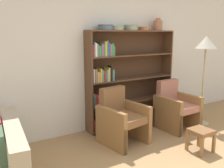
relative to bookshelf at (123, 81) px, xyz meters
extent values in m
cube|color=silver|center=(-0.15, 0.17, 0.48)|extent=(12.00, 0.06, 2.75)
cube|color=brown|center=(-0.73, -0.02, 0.03)|extent=(0.02, 0.30, 1.86)
cube|color=brown|center=(1.11, -0.02, 0.03)|extent=(0.02, 0.30, 1.86)
cube|color=brown|center=(0.19, -0.02, 0.94)|extent=(1.82, 0.30, 0.02)
cube|color=brown|center=(0.19, -0.02, -0.89)|extent=(1.82, 0.30, 0.03)
cube|color=#492F1E|center=(0.19, 0.13, 0.03)|extent=(1.82, 0.01, 1.86)
cube|color=red|center=(-0.69, -0.07, -0.74)|extent=(0.02, 0.15, 0.26)
cube|color=#4C756B|center=(-0.66, -0.08, -0.77)|extent=(0.03, 0.13, 0.21)
cube|color=black|center=(-0.62, -0.06, -0.76)|extent=(0.02, 0.18, 0.22)
cube|color=#669EB2|center=(-0.58, -0.08, -0.75)|extent=(0.04, 0.14, 0.25)
cube|color=#4C756B|center=(-0.55, -0.06, -0.78)|extent=(0.02, 0.17, 0.18)
cube|color=#388C47|center=(-0.51, -0.06, -0.74)|extent=(0.04, 0.17, 0.27)
cube|color=#388C47|center=(-0.46, -0.05, -0.79)|extent=(0.03, 0.19, 0.18)
cube|color=#4C756B|center=(-0.42, -0.08, -0.74)|extent=(0.04, 0.14, 0.27)
cube|color=orange|center=(-0.38, -0.06, -0.76)|extent=(0.03, 0.17, 0.22)
cube|color=white|center=(-0.35, -0.05, -0.76)|extent=(0.02, 0.19, 0.22)
cube|color=gold|center=(-0.33, -0.05, -0.75)|extent=(0.02, 0.19, 0.25)
cube|color=#7F6B4C|center=(-0.30, -0.05, -0.74)|extent=(0.02, 0.18, 0.27)
cube|color=black|center=(-0.27, -0.07, -0.75)|extent=(0.02, 0.15, 0.24)
cube|color=orange|center=(-0.24, -0.05, -0.76)|extent=(0.03, 0.19, 0.23)
cube|color=brown|center=(0.19, -0.02, -0.41)|extent=(1.82, 0.30, 0.02)
cube|color=#4C756B|center=(-0.68, -0.06, -0.28)|extent=(0.04, 0.17, 0.24)
cube|color=red|center=(-0.63, -0.05, -0.28)|extent=(0.04, 0.19, 0.24)
cube|color=white|center=(-0.58, -0.06, -0.30)|extent=(0.04, 0.17, 0.20)
cube|color=#7F6B4C|center=(-0.54, -0.07, -0.26)|extent=(0.02, 0.16, 0.27)
cube|color=#669EB2|center=(-0.51, -0.08, -0.27)|extent=(0.04, 0.14, 0.26)
cube|color=#4C756B|center=(-0.47, -0.07, -0.27)|extent=(0.03, 0.16, 0.25)
cube|color=#4C756B|center=(-0.43, -0.07, -0.28)|extent=(0.04, 0.15, 0.23)
cube|color=gold|center=(-0.39, -0.08, -0.28)|extent=(0.02, 0.14, 0.23)
cube|color=#334CB2|center=(-0.36, -0.07, -0.27)|extent=(0.03, 0.15, 0.25)
cube|color=black|center=(-0.33, -0.08, -0.31)|extent=(0.02, 0.13, 0.17)
cube|color=brown|center=(0.19, -0.02, 0.04)|extent=(1.82, 0.30, 0.02)
cube|color=#B2A899|center=(-0.68, -0.06, 0.17)|extent=(0.03, 0.18, 0.24)
cube|color=#7F6B4C|center=(-0.64, -0.08, 0.17)|extent=(0.04, 0.14, 0.23)
cube|color=#B2A899|center=(-0.61, -0.08, 0.15)|extent=(0.02, 0.13, 0.19)
cube|color=orange|center=(-0.58, -0.08, 0.14)|extent=(0.04, 0.14, 0.18)
cube|color=gold|center=(-0.54, -0.06, 0.17)|extent=(0.02, 0.17, 0.24)
cube|color=#4C756B|center=(-0.51, -0.05, 0.16)|extent=(0.04, 0.19, 0.21)
cube|color=red|center=(-0.46, -0.05, 0.15)|extent=(0.03, 0.20, 0.19)
cube|color=#4C756B|center=(-0.43, -0.05, 0.16)|extent=(0.03, 0.19, 0.21)
cube|color=#B2A899|center=(-0.40, -0.07, 0.16)|extent=(0.02, 0.16, 0.21)
cube|color=gold|center=(-0.38, -0.05, 0.18)|extent=(0.03, 0.19, 0.24)
cube|color=black|center=(-0.35, -0.06, 0.18)|extent=(0.02, 0.18, 0.24)
cube|color=black|center=(-0.33, -0.08, 0.19)|extent=(0.02, 0.13, 0.28)
cube|color=#4C756B|center=(-0.29, -0.05, 0.16)|extent=(0.04, 0.19, 0.21)
cube|color=brown|center=(0.19, -0.02, 0.49)|extent=(1.82, 0.30, 0.02)
cube|color=red|center=(-0.69, -0.05, 0.60)|extent=(0.02, 0.19, 0.20)
cube|color=#669EB2|center=(-0.66, -0.08, 0.63)|extent=(0.02, 0.14, 0.25)
cube|color=white|center=(-0.64, -0.08, 0.62)|extent=(0.03, 0.14, 0.23)
cube|color=#4C756B|center=(-0.60, -0.05, 0.61)|extent=(0.03, 0.19, 0.21)
cube|color=#388C47|center=(-0.56, -0.08, 0.60)|extent=(0.04, 0.13, 0.19)
cube|color=#994C99|center=(-0.51, -0.07, 0.61)|extent=(0.04, 0.15, 0.21)
cube|color=#388C47|center=(-0.48, -0.07, 0.61)|extent=(0.02, 0.15, 0.21)
cube|color=gold|center=(-0.45, -0.06, 0.63)|extent=(0.03, 0.18, 0.25)
cube|color=#4C756B|center=(-0.41, -0.05, 0.64)|extent=(0.03, 0.19, 0.27)
cube|color=#334CB2|center=(-0.38, -0.06, 0.62)|extent=(0.03, 0.17, 0.23)
cube|color=#7F6B4C|center=(-0.34, -0.08, 0.61)|extent=(0.03, 0.13, 0.21)
cube|color=#388C47|center=(-0.31, -0.06, 0.61)|extent=(0.04, 0.18, 0.22)
cube|color=#4C756B|center=(-0.27, -0.07, 0.59)|extent=(0.02, 0.16, 0.18)
cylinder|color=slate|center=(-0.38, -0.02, 1.00)|extent=(0.25, 0.25, 0.09)
torus|color=slate|center=(-0.38, -0.02, 1.04)|extent=(0.28, 0.28, 0.02)
cylinder|color=gray|center=(-0.16, -0.02, 0.99)|extent=(0.26, 0.26, 0.07)
torus|color=gray|center=(-0.16, -0.02, 1.02)|extent=(0.29, 0.29, 0.02)
cylinder|color=gray|center=(0.17, -0.02, 1.00)|extent=(0.24, 0.24, 0.10)
torus|color=gray|center=(0.17, -0.02, 1.05)|extent=(0.27, 0.27, 0.02)
cylinder|color=#C67547|center=(0.48, -0.02, 0.99)|extent=(0.21, 0.21, 0.06)
torus|color=#C67547|center=(0.48, -0.02, 1.01)|extent=(0.24, 0.24, 0.02)
cylinder|color=#A36647|center=(0.83, -0.02, 1.05)|extent=(0.18, 0.18, 0.20)
cylinder|color=#A36647|center=(0.83, -0.02, 1.18)|extent=(0.10, 0.10, 0.05)
cube|color=tan|center=(-2.20, -0.99, -0.29)|extent=(0.33, 1.56, 0.35)
cube|color=#4C6B4C|center=(-2.35, -1.19, -0.28)|extent=(0.20, 0.37, 0.37)
cube|color=#A83838|center=(-2.31, -0.77, -0.28)|extent=(0.20, 0.37, 0.37)
cube|color=olive|center=(-0.10, -0.93, -0.70)|extent=(0.08, 0.08, 0.40)
cube|color=olive|center=(-0.66, -1.02, -0.70)|extent=(0.08, 0.08, 0.40)
cube|color=olive|center=(-0.20, -0.33, -0.70)|extent=(0.08, 0.08, 0.40)
cube|color=olive|center=(-0.76, -0.42, -0.70)|extent=(0.08, 0.08, 0.40)
cube|color=brown|center=(-0.43, -0.67, -0.47)|extent=(0.58, 0.71, 0.12)
cube|color=brown|center=(-0.48, -0.40, -0.22)|extent=(0.49, 0.19, 0.45)
cube|color=olive|center=(-0.16, -0.63, -0.58)|extent=(0.19, 0.68, 0.64)
cube|color=olive|center=(-0.71, -0.72, -0.58)|extent=(0.19, 0.68, 0.64)
cube|color=olive|center=(1.11, -0.97, -0.70)|extent=(0.07, 0.07, 0.40)
cube|color=olive|center=(0.54, -0.99, -0.70)|extent=(0.07, 0.07, 0.40)
cube|color=olive|center=(1.09, -0.36, -0.70)|extent=(0.07, 0.07, 0.40)
cube|color=olive|center=(0.52, -0.38, -0.70)|extent=(0.07, 0.07, 0.40)
cube|color=#B2705B|center=(0.81, -0.67, -0.47)|extent=(0.51, 0.66, 0.12)
cube|color=#B2705B|center=(0.80, -0.39, -0.22)|extent=(0.48, 0.14, 0.45)
cube|color=olive|center=(1.09, -0.66, -0.58)|extent=(0.11, 0.68, 0.64)
cube|color=olive|center=(0.53, -0.69, -0.58)|extent=(0.11, 0.68, 0.64)
cylinder|color=tan|center=(1.42, -0.75, -0.89)|extent=(0.32, 0.32, 0.02)
cylinder|color=tan|center=(1.42, -0.75, -0.13)|extent=(0.04, 0.04, 1.49)
cone|color=#BCB29E|center=(1.42, -0.75, 0.73)|extent=(0.40, 0.40, 0.24)
cube|color=olive|center=(0.27, -1.41, -0.75)|extent=(0.04, 0.04, 0.30)
cube|color=olive|center=(0.55, -1.41, -0.75)|extent=(0.04, 0.04, 0.30)
cube|color=olive|center=(0.27, -1.69, -0.75)|extent=(0.04, 0.04, 0.30)
cube|color=olive|center=(0.55, -1.69, -0.75)|extent=(0.04, 0.04, 0.30)
cube|color=brown|center=(0.41, -1.55, -0.57)|extent=(0.32, 0.32, 0.06)
camera|label=1|loc=(-2.65, -3.89, 0.90)|focal=40.00mm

